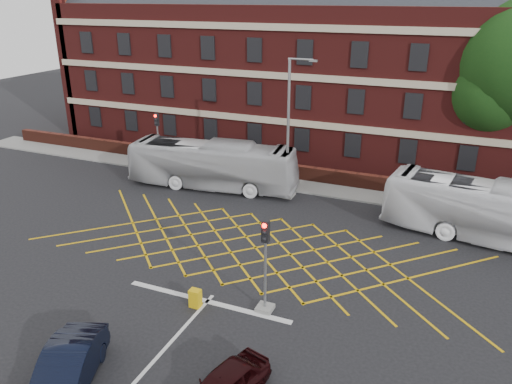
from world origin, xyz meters
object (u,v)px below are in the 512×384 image
at_px(utility_cabinet, 195,298).
at_px(car_navy, 67,370).
at_px(bus_right, 498,213).
at_px(traffic_light_near, 265,275).
at_px(direction_signs, 157,153).
at_px(traffic_light_far, 159,145).
at_px(street_lamp, 288,152).
at_px(bus_left, 212,165).

bearing_deg(utility_cabinet, car_navy, -105.67).
bearing_deg(bus_right, traffic_light_near, 147.77).
height_order(car_navy, direction_signs, direction_signs).
relative_size(car_navy, direction_signs, 2.08).
xyz_separation_m(traffic_light_far, street_lamp, (11.41, -1.93, 1.40)).
xyz_separation_m(traffic_light_near, street_lamp, (-3.51, 12.74, 1.40)).
xyz_separation_m(bus_left, bus_right, (18.19, -1.35, 0.04)).
distance_m(bus_left, traffic_light_far, 6.40).
distance_m(traffic_light_far, street_lamp, 11.66).
distance_m(bus_left, bus_right, 18.24).
xyz_separation_m(traffic_light_near, direction_signs, (-14.54, 13.83, -0.39)).
height_order(car_navy, utility_cabinet, car_navy).
relative_size(bus_left, car_navy, 2.60).
distance_m(bus_right, traffic_light_far, 24.43).
distance_m(bus_left, car_navy, 19.74).
relative_size(traffic_light_near, street_lamp, 0.47).
distance_m(car_navy, utility_cabinet, 6.20).
relative_size(bus_right, street_lamp, 1.33).
bearing_deg(bus_right, car_navy, 150.16).
bearing_deg(utility_cabinet, traffic_light_near, 17.83).
bearing_deg(car_navy, street_lamp, 65.51).
distance_m(traffic_light_far, direction_signs, 0.99).
bearing_deg(street_lamp, traffic_light_near, -74.60).
distance_m(car_navy, street_lamp, 19.81).
bearing_deg(street_lamp, bus_left, -175.66).
xyz_separation_m(traffic_light_near, traffic_light_far, (-14.92, 14.66, 0.00)).
bearing_deg(utility_cabinet, bus_right, 44.45).
xyz_separation_m(car_navy, direction_signs, (-9.96, 20.73, 0.62)).
bearing_deg(traffic_light_near, direction_signs, 136.43).
height_order(bus_left, car_navy, bus_left).
distance_m(direction_signs, utility_cabinet, 18.82).
bearing_deg(traffic_light_near, car_navy, -123.57).
relative_size(traffic_light_far, direction_signs, 1.94).
bearing_deg(traffic_light_far, bus_left, -21.43).
bearing_deg(bus_left, traffic_light_far, 61.98).
bearing_deg(bus_left, traffic_light_near, -150.58).
distance_m(traffic_light_near, direction_signs, 20.07).
relative_size(traffic_light_near, utility_cabinet, 5.07).
bearing_deg(traffic_light_far, bus_right, -8.69).
height_order(bus_left, traffic_light_far, traffic_light_far).
distance_m(street_lamp, utility_cabinet, 13.96).
distance_m(bus_right, traffic_light_near, 14.34).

